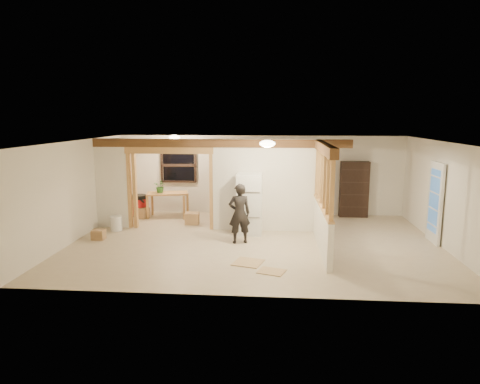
# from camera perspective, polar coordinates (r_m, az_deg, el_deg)

# --- Properties ---
(floor) EXTENTS (9.00, 6.50, 0.01)m
(floor) POSITION_cam_1_polar(r_m,az_deg,el_deg) (10.71, 1.95, -6.75)
(floor) COLOR #C0AE8F
(floor) RESTS_ON ground
(ceiling) EXTENTS (9.00, 6.50, 0.01)m
(ceiling) POSITION_cam_1_polar(r_m,az_deg,el_deg) (10.28, 2.03, 6.75)
(ceiling) COLOR white
(wall_back) EXTENTS (9.00, 0.01, 2.50)m
(wall_back) POSITION_cam_1_polar(r_m,az_deg,el_deg) (13.63, 2.63, 2.27)
(wall_back) COLOR silver
(wall_back) RESTS_ON floor
(wall_front) EXTENTS (9.00, 0.01, 2.50)m
(wall_front) POSITION_cam_1_polar(r_m,az_deg,el_deg) (7.25, 0.79, -4.63)
(wall_front) COLOR silver
(wall_front) RESTS_ON floor
(wall_left) EXTENTS (0.01, 6.50, 2.50)m
(wall_left) POSITION_cam_1_polar(r_m,az_deg,el_deg) (11.53, -20.94, 0.20)
(wall_left) COLOR silver
(wall_left) RESTS_ON floor
(wall_right) EXTENTS (0.01, 6.50, 2.50)m
(wall_right) POSITION_cam_1_polar(r_m,az_deg,el_deg) (11.17, 25.73, -0.44)
(wall_right) COLOR silver
(wall_right) RESTS_ON floor
(partition_left_stub) EXTENTS (0.90, 0.12, 2.50)m
(partition_left_stub) POSITION_cam_1_polar(r_m,az_deg,el_deg) (12.44, -16.71, 1.11)
(partition_left_stub) COLOR white
(partition_left_stub) RESTS_ON floor
(partition_center) EXTENTS (2.80, 0.12, 2.50)m
(partition_center) POSITION_cam_1_polar(r_m,az_deg,el_deg) (11.60, 3.25, 0.90)
(partition_center) COLOR white
(partition_center) RESTS_ON floor
(doorway_frame) EXTENTS (2.46, 0.14, 2.20)m
(doorway_frame) POSITION_cam_1_polar(r_m,az_deg,el_deg) (11.97, -9.30, 0.34)
(doorway_frame) COLOR tan
(doorway_frame) RESTS_ON floor
(header_beam_back) EXTENTS (7.00, 0.18, 0.22)m
(header_beam_back) POSITION_cam_1_polar(r_m,az_deg,el_deg) (11.56, -2.68, 6.51)
(header_beam_back) COLOR brown
(header_beam_back) RESTS_ON ceiling
(header_beam_right) EXTENTS (0.18, 3.30, 0.22)m
(header_beam_right) POSITION_cam_1_polar(r_m,az_deg,el_deg) (9.94, 11.22, 5.76)
(header_beam_right) COLOR brown
(header_beam_right) RESTS_ON ceiling
(pony_wall) EXTENTS (0.12, 3.20, 1.00)m
(pony_wall) POSITION_cam_1_polar(r_m,az_deg,el_deg) (10.24, 10.87, -4.78)
(pony_wall) COLOR white
(pony_wall) RESTS_ON floor
(stud_partition) EXTENTS (0.14, 3.20, 1.32)m
(stud_partition) POSITION_cam_1_polar(r_m,az_deg,el_deg) (10.02, 11.08, 1.65)
(stud_partition) COLOR tan
(stud_partition) RESTS_ON pony_wall
(window_back) EXTENTS (1.12, 0.10, 1.10)m
(window_back) POSITION_cam_1_polar(r_m,az_deg,el_deg) (13.85, -8.21, 3.55)
(window_back) COLOR black
(window_back) RESTS_ON wall_back
(french_door) EXTENTS (0.12, 0.86, 2.00)m
(french_door) POSITION_cam_1_polar(r_m,az_deg,el_deg) (11.55, 24.57, -1.30)
(french_door) COLOR white
(french_door) RESTS_ON floor
(ceiling_dome_main) EXTENTS (0.36, 0.36, 0.16)m
(ceiling_dome_main) POSITION_cam_1_polar(r_m,az_deg,el_deg) (9.77, 3.67, 6.45)
(ceiling_dome_main) COLOR #FFEABF
(ceiling_dome_main) RESTS_ON ceiling
(ceiling_dome_util) EXTENTS (0.32, 0.32, 0.14)m
(ceiling_dome_util) POSITION_cam_1_polar(r_m,az_deg,el_deg) (12.91, -8.73, 7.22)
(ceiling_dome_util) COLOR #FFEABF
(ceiling_dome_util) RESTS_ON ceiling
(hanging_bulb) EXTENTS (0.07, 0.07, 0.07)m
(hanging_bulb) POSITION_cam_1_polar(r_m,az_deg,el_deg) (12.14, -7.15, 5.66)
(hanging_bulb) COLOR #FFD88C
(hanging_bulb) RESTS_ON ceiling
(refrigerator) EXTENTS (0.66, 0.64, 1.60)m
(refrigerator) POSITION_cam_1_polar(r_m,az_deg,el_deg) (11.32, 1.26, -1.62)
(refrigerator) COLOR silver
(refrigerator) RESTS_ON floor
(woman) EXTENTS (0.62, 0.49, 1.49)m
(woman) POSITION_cam_1_polar(r_m,az_deg,el_deg) (10.48, -0.08, -2.88)
(woman) COLOR black
(woman) RESTS_ON floor
(work_table) EXTENTS (1.34, 0.86, 0.78)m
(work_table) POSITION_cam_1_polar(r_m,az_deg,el_deg) (13.43, -9.60, -1.70)
(work_table) COLOR tan
(work_table) RESTS_ON floor
(potted_plant) EXTENTS (0.45, 0.42, 0.40)m
(potted_plant) POSITION_cam_1_polar(r_m,az_deg,el_deg) (13.31, -10.56, 0.75)
(potted_plant) COLOR #2A561E
(potted_plant) RESTS_ON work_table
(shop_vac) EXTENTS (0.61, 0.61, 0.69)m
(shop_vac) POSITION_cam_1_polar(r_m,az_deg,el_deg) (13.74, -13.30, -1.76)
(shop_vac) COLOR #B41617
(shop_vac) RESTS_ON floor
(bookshelf) EXTENTS (0.87, 0.29, 1.73)m
(bookshelf) POSITION_cam_1_polar(r_m,az_deg,el_deg) (13.69, 14.97, 0.35)
(bookshelf) COLOR black
(bookshelf) RESTS_ON floor
(bucket) EXTENTS (0.39, 0.39, 0.40)m
(bucket) POSITION_cam_1_polar(r_m,az_deg,el_deg) (12.22, -16.18, -4.03)
(bucket) COLOR white
(bucket) RESTS_ON floor
(box_util_a) EXTENTS (0.41, 0.36, 0.34)m
(box_util_a) POSITION_cam_1_polar(r_m,az_deg,el_deg) (12.52, -6.39, -3.51)
(box_util_a) COLOR #A57C50
(box_util_a) RESTS_ON floor
(box_util_b) EXTENTS (0.43, 0.43, 0.31)m
(box_util_b) POSITION_cam_1_polar(r_m,az_deg,el_deg) (13.55, -12.86, -2.73)
(box_util_b) COLOR #A57C50
(box_util_b) RESTS_ON floor
(box_front) EXTENTS (0.31, 0.26, 0.25)m
(box_front) POSITION_cam_1_polar(r_m,az_deg,el_deg) (11.51, -18.35, -5.40)
(box_front) COLOR #A57C50
(box_front) RESTS_ON floor
(floor_panel_near) EXTENTS (0.71, 0.71, 0.02)m
(floor_panel_near) POSITION_cam_1_polar(r_m,az_deg,el_deg) (9.26, 1.08, -9.38)
(floor_panel_near) COLOR tan
(floor_panel_near) RESTS_ON floor
(floor_panel_far) EXTENTS (0.62, 0.56, 0.02)m
(floor_panel_far) POSITION_cam_1_polar(r_m,az_deg,el_deg) (8.78, 4.21, -10.52)
(floor_panel_far) COLOR tan
(floor_panel_far) RESTS_ON floor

